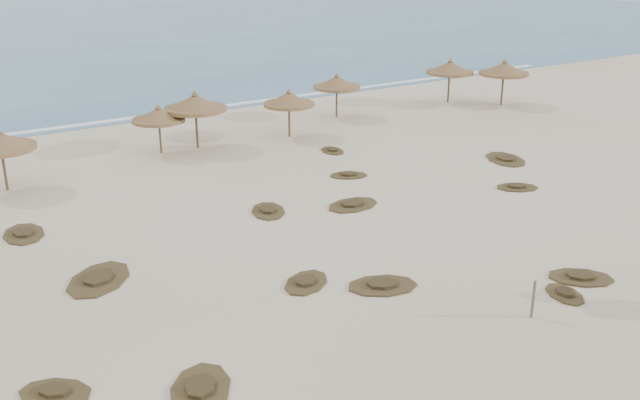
% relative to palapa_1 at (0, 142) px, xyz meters
% --- Properties ---
extents(ground, '(160.00, 160.00, 0.00)m').
position_rel_palapa_1_xyz_m(ground, '(8.54, -16.30, -2.12)').
color(ground, beige).
rests_on(ground, ground).
extents(foam_line, '(70.00, 0.60, 0.01)m').
position_rel_palapa_1_xyz_m(foam_line, '(8.54, 9.70, -2.12)').
color(foam_line, white).
rests_on(foam_line, ground).
extents(palapa_1, '(3.40, 3.40, 2.74)m').
position_rel_palapa_1_xyz_m(palapa_1, '(0.00, 0.00, 0.00)').
color(palapa_1, brown).
rests_on(palapa_1, ground).
extents(palapa_2, '(2.81, 2.81, 2.49)m').
position_rel_palapa_1_xyz_m(palapa_2, '(7.60, 1.73, -0.19)').
color(palapa_2, brown).
rests_on(palapa_2, ground).
extents(palapa_3, '(3.69, 3.69, 2.98)m').
position_rel_palapa_1_xyz_m(palapa_3, '(9.53, 1.63, 0.19)').
color(palapa_3, brown).
rests_on(palapa_3, ground).
extents(palapa_4, '(3.66, 3.66, 2.62)m').
position_rel_palapa_1_xyz_m(palapa_4, '(14.62, 0.95, -0.09)').
color(palapa_4, brown).
rests_on(palapa_4, ground).
extents(palapa_5, '(3.73, 3.73, 2.66)m').
position_rel_palapa_1_xyz_m(palapa_5, '(19.33, 3.30, -0.06)').
color(palapa_5, brown).
rests_on(palapa_5, ground).
extents(palapa_6, '(3.75, 3.75, 2.89)m').
position_rel_palapa_1_xyz_m(palapa_6, '(27.78, 2.70, 0.12)').
color(palapa_6, brown).
rests_on(palapa_6, ground).
extents(palapa_7, '(3.74, 3.74, 2.96)m').
position_rel_palapa_1_xyz_m(palapa_7, '(30.17, 0.27, 0.18)').
color(palapa_7, brown).
rests_on(palapa_7, ground).
extents(fence_post_near, '(0.11, 0.11, 1.13)m').
position_rel_palapa_1_xyz_m(fence_post_near, '(10.32, -19.73, -1.56)').
color(fence_post_near, '#716855').
rests_on(fence_post_near, ground).
extents(scrub_0, '(2.10, 2.05, 0.16)m').
position_rel_palapa_1_xyz_m(scrub_0, '(-1.97, -16.09, -2.07)').
color(scrub_0, '#4D3D22').
rests_on(scrub_0, ground).
extents(scrub_1, '(3.09, 3.19, 0.16)m').
position_rel_palapa_1_xyz_m(scrub_1, '(0.69, -10.71, -2.07)').
color(scrub_1, '#4D3D22').
rests_on(scrub_1, ground).
extents(scrub_2, '(2.24, 2.06, 0.16)m').
position_rel_palapa_1_xyz_m(scrub_2, '(6.05, -14.47, -2.07)').
color(scrub_2, '#4D3D22').
rests_on(scrub_2, ground).
extents(scrub_3, '(2.42, 1.69, 0.16)m').
position_rel_palapa_1_xyz_m(scrub_3, '(11.28, -9.64, -2.07)').
color(scrub_3, '#4D3D22').
rests_on(scrub_3, ground).
extents(scrub_4, '(2.15, 1.92, 0.16)m').
position_rel_palapa_1_xyz_m(scrub_4, '(18.50, -11.75, -2.07)').
color(scrub_4, '#4D3D22').
rests_on(scrub_4, ground).
extents(scrub_5, '(2.53, 3.05, 0.16)m').
position_rel_palapa_1_xyz_m(scrub_5, '(21.21, -8.54, -2.07)').
color(scrub_5, '#4D3D22').
rests_on(scrub_5, ground).
extents(scrub_6, '(1.68, 2.35, 0.16)m').
position_rel_palapa_1_xyz_m(scrub_6, '(-0.50, -5.57, -2.07)').
color(scrub_6, '#4D3D22').
rests_on(scrub_6, ground).
extents(scrub_7, '(2.04, 1.77, 0.16)m').
position_rel_palapa_1_xyz_m(scrub_7, '(13.36, -6.41, -2.07)').
color(scrub_7, '#4D3D22').
rests_on(scrub_7, ground).
extents(scrub_9, '(2.61, 2.20, 0.16)m').
position_rel_palapa_1_xyz_m(scrub_9, '(7.92, -15.93, -2.07)').
color(scrub_9, '#4D3D22').
rests_on(scrub_9, ground).
extents(scrub_10, '(1.27, 1.74, 0.16)m').
position_rel_palapa_1_xyz_m(scrub_10, '(14.98, -2.71, -2.07)').
color(scrub_10, '#4D3D22').
rests_on(scrub_10, ground).
extents(scrub_11, '(2.41, 2.66, 0.16)m').
position_rel_palapa_1_xyz_m(scrub_11, '(0.97, -17.84, -2.07)').
color(scrub_11, '#4D3D22').
rests_on(scrub_11, ground).
extents(scrub_12, '(1.36, 1.70, 0.16)m').
position_rel_palapa_1_xyz_m(scrub_12, '(12.19, -19.38, -2.07)').
color(scrub_12, '#4D3D22').
rests_on(scrub_12, ground).
extents(scrub_13, '(2.00, 2.37, 0.16)m').
position_rel_palapa_1_xyz_m(scrub_13, '(8.09, -8.38, -2.07)').
color(scrub_13, '#4D3D22').
rests_on(scrub_13, ground).
extents(scrub_14, '(2.43, 2.34, 0.16)m').
position_rel_palapa_1_xyz_m(scrub_14, '(13.53, -18.92, -2.07)').
color(scrub_14, '#4D3D22').
rests_on(scrub_14, ground).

